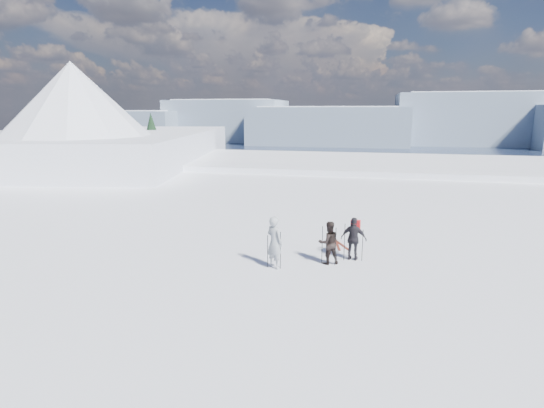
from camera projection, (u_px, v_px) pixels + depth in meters
The scene contains 9 objects.
lake_basin at pixel (354, 229), 43.00m from camera, with size 820.00×820.00×71.62m.
far_mountain_range at pixel (397, 122), 441.49m from camera, with size 770.00×110.00×53.00m.
near_ridge at pixel (114, 190), 47.40m from camera, with size 31.37×35.68×25.62m.
skier_grey at pixel (274, 242), 14.40m from camera, with size 0.66×0.43×1.81m, color #90979E.
skier_dark at pixel (329, 243), 14.79m from camera, with size 0.75×0.58×1.54m, color black.
skier_pack at pixel (354, 239), 15.17m from camera, with size 0.92×0.38×1.57m, color black.
backpack at pixel (356, 210), 15.18m from camera, with size 0.34×0.19×0.42m, color red.
ski_poles at pixel (320, 247), 14.75m from camera, with size 3.18×1.42×1.36m.
skis_loose at pixel (339, 244), 17.11m from camera, with size 0.87×1.69×0.03m.
Camera 1 is at (0.90, -12.25, 5.30)m, focal length 28.00 mm.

